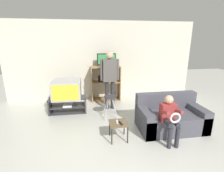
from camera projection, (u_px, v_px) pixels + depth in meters
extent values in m
cube|color=silver|center=(102.00, 61.00, 5.54)|extent=(6.40, 0.06, 2.60)
cube|color=#38383D|center=(69.00, 111.00, 4.63)|extent=(1.01, 0.45, 0.02)
cube|color=#38383D|center=(68.00, 105.00, 4.59)|extent=(0.97, 0.45, 0.02)
cube|color=#38383D|center=(67.00, 98.00, 4.53)|extent=(1.01, 0.45, 0.02)
cube|color=#38383D|center=(50.00, 106.00, 4.51)|extent=(0.03, 0.45, 0.42)
cube|color=#38383D|center=(85.00, 104.00, 4.65)|extent=(0.03, 0.45, 0.42)
cube|color=white|center=(68.00, 105.00, 4.52)|extent=(0.24, 0.28, 0.05)
cube|color=#B2B2B7|center=(67.00, 89.00, 4.46)|extent=(0.75, 0.68, 0.50)
cube|color=yellow|center=(65.00, 93.00, 4.13)|extent=(0.67, 0.01, 0.42)
cube|color=#9E7A51|center=(92.00, 84.00, 5.39)|extent=(0.03, 0.48, 1.16)
cube|color=#9E7A51|center=(119.00, 83.00, 5.52)|extent=(0.03, 0.48, 1.16)
cube|color=#9E7A51|center=(106.00, 99.00, 5.60)|extent=(0.89, 0.48, 0.03)
cube|color=#9E7A51|center=(106.00, 82.00, 5.44)|extent=(0.89, 0.48, 0.03)
cube|color=#9E7A51|center=(105.00, 67.00, 5.30)|extent=(0.89, 0.48, 0.03)
cube|color=black|center=(101.00, 79.00, 5.31)|extent=(0.18, 0.04, 0.22)
cube|color=black|center=(107.00, 65.00, 5.31)|extent=(0.21, 0.20, 0.04)
cube|color=black|center=(106.00, 59.00, 5.26)|extent=(0.61, 0.04, 0.37)
cube|color=#3FA559|center=(107.00, 59.00, 5.24)|extent=(0.56, 0.01, 0.32)
cylinder|color=#B7B7BC|center=(107.00, 109.00, 4.11)|extent=(0.15, 0.17, 0.58)
cylinder|color=#B7B7BC|center=(115.00, 109.00, 4.14)|extent=(0.15, 0.17, 0.58)
cylinder|color=#B7B7BC|center=(106.00, 106.00, 4.33)|extent=(0.15, 0.17, 0.58)
cylinder|color=#B7B7BC|center=(114.00, 105.00, 4.36)|extent=(0.15, 0.17, 0.58)
cylinder|color=#333338|center=(110.00, 97.00, 4.15)|extent=(0.32, 0.32, 0.02)
cube|color=brown|center=(118.00, 123.00, 3.25)|extent=(0.36, 0.36, 0.02)
cylinder|color=black|center=(112.00, 136.00, 3.12)|extent=(0.02, 0.02, 0.35)
cylinder|color=black|center=(128.00, 135.00, 3.17)|extent=(0.02, 0.02, 0.35)
cylinder|color=black|center=(110.00, 128.00, 3.42)|extent=(0.02, 0.02, 0.35)
cylinder|color=black|center=(124.00, 127.00, 3.47)|extent=(0.02, 0.02, 0.35)
cube|color=black|center=(121.00, 123.00, 3.21)|extent=(0.07, 0.15, 0.02)
cube|color=silver|center=(117.00, 122.00, 3.26)|extent=(0.05, 0.15, 0.02)
cube|color=#4C4C56|center=(171.00, 121.00, 3.68)|extent=(1.45, 0.81, 0.40)
cube|color=#4C4C56|center=(166.00, 100.00, 3.87)|extent=(1.45, 0.20, 0.37)
cube|color=#4C4C56|center=(145.00, 120.00, 3.58)|extent=(0.22, 0.81, 0.52)
cube|color=#4C4C56|center=(196.00, 117.00, 3.75)|extent=(0.22, 0.81, 0.52)
cylinder|color=#2D2D33|center=(107.00, 95.00, 4.74)|extent=(0.11, 0.11, 0.84)
cylinder|color=#2D2D33|center=(113.00, 95.00, 4.76)|extent=(0.11, 0.11, 0.84)
cube|color=#5B5651|center=(110.00, 70.00, 4.55)|extent=(0.38, 0.20, 0.63)
cylinder|color=#5B5651|center=(102.00, 70.00, 4.52)|extent=(0.08, 0.08, 0.60)
cylinder|color=#5B5651|center=(118.00, 70.00, 4.58)|extent=(0.08, 0.08, 0.60)
sphere|color=#DBAD89|center=(110.00, 55.00, 4.44)|extent=(0.20, 0.20, 0.20)
cylinder|color=#2D2D38|center=(170.00, 138.00, 3.01)|extent=(0.08, 0.08, 0.40)
cylinder|color=#2D2D38|center=(177.00, 138.00, 3.03)|extent=(0.08, 0.08, 0.40)
cylinder|color=#2D2D38|center=(167.00, 123.00, 3.09)|extent=(0.09, 0.30, 0.09)
cylinder|color=#2D2D38|center=(174.00, 122.00, 3.11)|extent=(0.09, 0.30, 0.09)
cube|color=#993333|center=(168.00, 112.00, 3.21)|extent=(0.30, 0.17, 0.37)
cylinder|color=#993333|center=(165.00, 112.00, 3.05)|extent=(0.06, 0.31, 0.14)
cylinder|color=#993333|center=(178.00, 111.00, 3.08)|extent=(0.06, 0.31, 0.14)
sphere|color=#DBAD89|center=(169.00, 100.00, 3.13)|extent=(0.17, 0.17, 0.17)
torus|color=silver|center=(175.00, 118.00, 2.93)|extent=(0.21, 0.04, 0.21)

